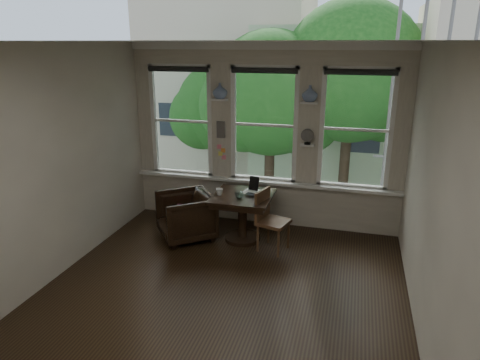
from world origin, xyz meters
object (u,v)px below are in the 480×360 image
(armchair_left, at_px, (186,216))
(side_chair_right, at_px, (274,222))
(table, at_px, (243,218))
(mug, at_px, (219,192))
(laptop, at_px, (254,196))

(armchair_left, xyz_separation_m, side_chair_right, (1.41, -0.04, 0.09))
(table, bearing_deg, mug, -166.04)
(table, bearing_deg, armchair_left, -168.75)
(armchair_left, relative_size, laptop, 2.68)
(table, relative_size, armchair_left, 1.09)
(laptop, xyz_separation_m, mug, (-0.53, -0.05, 0.04))
(armchair_left, distance_m, side_chair_right, 1.42)
(table, height_order, armchair_left, same)
(mug, bearing_deg, side_chair_right, -8.45)
(table, bearing_deg, side_chair_right, -22.05)
(table, distance_m, armchair_left, 0.90)
(table, distance_m, laptop, 0.43)
(laptop, bearing_deg, side_chair_right, -13.92)
(table, relative_size, side_chair_right, 0.98)
(laptop, height_order, mug, mug)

